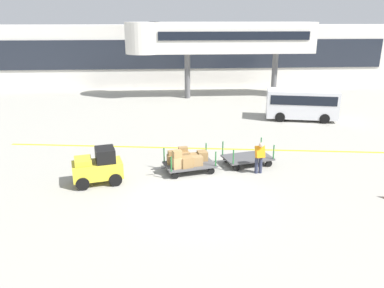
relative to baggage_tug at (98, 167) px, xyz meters
The scene contains 9 objects.
ground_plane 4.48m from the baggage_tug, 23.15° to the right, with size 120.00×120.00×0.00m, color #9E9B91.
apron_lead_line 6.40m from the baggage_tug, 42.84° to the left, with size 21.22×0.20×0.01m, color yellow.
terminal_building 24.69m from the baggage_tug, 80.50° to the left, with size 44.62×2.51×6.18m.
jet_bridge 20.14m from the baggage_tug, 68.26° to the left, with size 16.33×3.00×6.52m.
baggage_tug is the anchor object (origin of this frame).
baggage_cart_lead 4.06m from the baggage_tug, 14.21° to the left, with size 3.09×1.91×1.25m.
baggage_cart_middle 7.17m from the baggage_tug, 13.85° to the left, with size 3.09×1.91×1.10m.
baggage_handler 7.26m from the baggage_tug, ahead, with size 0.44×0.46×1.56m.
shuttle_van 16.10m from the baggage_tug, 38.73° to the left, with size 5.10×2.92×2.10m.
Camera 1 is at (-1.15, -14.04, 6.96)m, focal length 36.00 mm.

